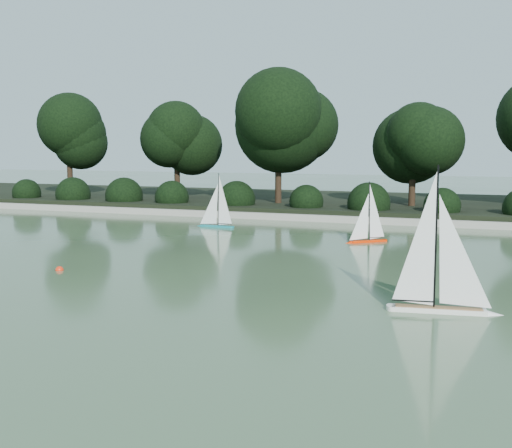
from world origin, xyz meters
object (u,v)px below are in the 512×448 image
(sailboat_orange, at_px, (365,232))
(sailboat_teal, at_px, (214,218))
(sailboat_white_b, at_px, (448,289))
(race_buoy, at_px, (59,270))

(sailboat_orange, bearing_deg, sailboat_teal, 162.77)
(sailboat_orange, bearing_deg, sailboat_white_b, -68.80)
(sailboat_white_b, height_order, sailboat_teal, sailboat_white_b)
(sailboat_orange, distance_m, race_buoy, 6.39)
(sailboat_orange, relative_size, sailboat_teal, 0.94)
(sailboat_teal, height_order, race_buoy, sailboat_teal)
(sailboat_teal, bearing_deg, sailboat_white_b, -47.21)
(sailboat_teal, bearing_deg, sailboat_orange, -17.23)
(race_buoy, bearing_deg, sailboat_white_b, -4.97)
(sailboat_teal, xyz_separation_m, race_buoy, (0.08, -6.22, -0.23))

